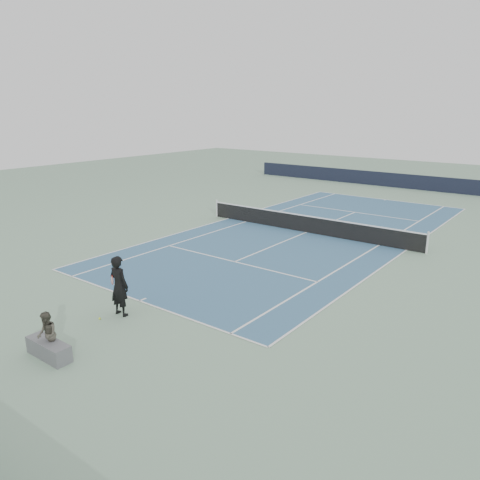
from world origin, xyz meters
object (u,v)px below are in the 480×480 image
Objects in this scene: tennis_net at (307,224)px; spectator_bench at (48,342)px; tennis_ball at (100,318)px; tennis_player at (119,286)px.

spectator_bench is (1.00, -15.95, -0.03)m from tennis_net.
tennis_net is 8.20× the size of spectator_bench.
spectator_bench is (0.89, -2.30, 0.44)m from tennis_ball.
tennis_ball is (-0.25, -0.67, -0.98)m from tennis_player.
spectator_bench is (0.64, -2.97, -0.55)m from tennis_player.
tennis_player reaches higher than spectator_bench.
tennis_ball is (0.12, -13.65, -0.47)m from tennis_net.
tennis_player is at bearing 102.10° from spectator_bench.
tennis_ball is at bearing -110.43° from tennis_player.
tennis_ball is at bearing -89.51° from tennis_net.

